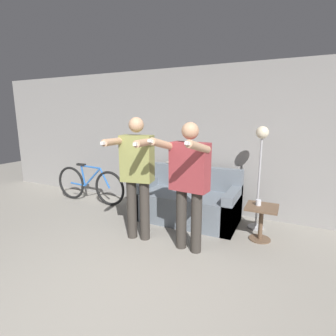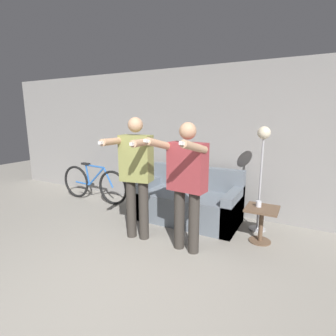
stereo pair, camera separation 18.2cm
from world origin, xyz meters
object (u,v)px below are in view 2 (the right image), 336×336
person_left (136,170)px  cup (259,204)px  floor_lamp (262,154)px  bicycle (94,184)px  person_right (186,178)px  couch (188,203)px  cat (184,161)px  side_table (261,218)px

person_left → cup: 1.78m
floor_lamp → bicycle: floor_lamp is taller
person_right → couch: bearing=118.2°
floor_lamp → person_right: bearing=-123.0°
person_left → cup: (1.55, 0.74, -0.46)m
person_right → cup: 1.16m
floor_lamp → cat: bearing=172.1°
side_table → bicycle: 3.37m
bicycle → person_right: bearing=-21.0°
floor_lamp → side_table: 0.94m
person_right → side_table: person_right is taller
person_right → cup: bearing=49.9°
cup → bicycle: 3.32m
couch → bicycle: (-2.14, -0.01, 0.07)m
cup → floor_lamp: bearing=97.9°
person_right → floor_lamp: (0.73, 1.12, 0.21)m
bicycle → person_left: bearing=-28.8°
couch → cat: cat is taller
person_right → side_table: size_ratio=3.34×
cat → floor_lamp: (1.37, -0.19, 0.25)m
person_left → cup: size_ratio=21.06×
couch → bicycle: size_ratio=1.00×
side_table → bicycle: (-3.36, 0.25, 0.00)m
person_right → cat: person_right is taller
couch → person_left: bearing=-110.9°
floor_lamp → side_table: floor_lamp is taller
couch → cup: (1.17, -0.24, 0.25)m
cat → cup: size_ratio=6.37×
cup → side_table: bearing=-20.9°
side_table → bicycle: size_ratio=0.30×
person_left → side_table: bearing=15.0°
person_left → floor_lamp: person_left is taller
bicycle → floor_lamp: bearing=2.6°
person_right → person_left: bearing=-173.6°
person_left → cat: person_left is taller
person_left → cup: bearing=16.3°
person_right → cup: size_ratio=20.38×
person_left → floor_lamp: (1.49, 1.12, 0.19)m
person_left → cat: size_ratio=3.30×
person_right → bicycle: bearing=165.4°
couch → bicycle: 2.14m
couch → cup: bearing=-11.5°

